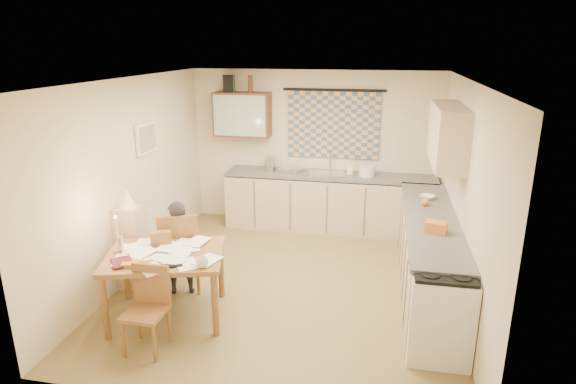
% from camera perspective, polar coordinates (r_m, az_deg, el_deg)
% --- Properties ---
extents(floor, '(4.00, 4.50, 0.02)m').
position_cam_1_polar(floor, '(6.18, -0.07, -10.76)').
color(floor, brown).
rests_on(floor, ground).
extents(ceiling, '(4.00, 4.50, 0.02)m').
position_cam_1_polar(ceiling, '(5.47, -0.08, 13.25)').
color(ceiling, white).
rests_on(ceiling, floor).
extents(wall_back, '(4.00, 0.02, 2.50)m').
position_cam_1_polar(wall_back, '(7.86, 3.16, 5.15)').
color(wall_back, beige).
rests_on(wall_back, floor).
extents(wall_front, '(4.00, 0.02, 2.50)m').
position_cam_1_polar(wall_front, '(3.66, -7.10, -9.54)').
color(wall_front, beige).
rests_on(wall_front, floor).
extents(wall_left, '(0.02, 4.50, 2.50)m').
position_cam_1_polar(wall_left, '(6.39, -18.06, 1.48)').
color(wall_left, beige).
rests_on(wall_left, floor).
extents(wall_right, '(0.02, 4.50, 2.50)m').
position_cam_1_polar(wall_right, '(5.68, 20.25, -0.66)').
color(wall_right, beige).
rests_on(wall_right, floor).
extents(window_blind, '(1.45, 0.03, 1.05)m').
position_cam_1_polar(window_blind, '(7.71, 5.39, 7.89)').
color(window_blind, '#3C5882').
rests_on(window_blind, wall_back).
extents(curtain_rod, '(1.60, 0.04, 0.04)m').
position_cam_1_polar(curtain_rod, '(7.62, 5.49, 11.95)').
color(curtain_rod, black).
rests_on(curtain_rod, wall_back).
extents(wall_cabinet, '(0.90, 0.34, 0.70)m').
position_cam_1_polar(wall_cabinet, '(7.83, -5.43, 9.15)').
color(wall_cabinet, '#582A1A').
rests_on(wall_cabinet, wall_back).
extents(wall_cabinet_glass, '(0.84, 0.02, 0.64)m').
position_cam_1_polar(wall_cabinet_glass, '(7.67, -5.80, 8.97)').
color(wall_cabinet_glass, '#99B2A5').
rests_on(wall_cabinet_glass, wall_back).
extents(upper_cabinet_right, '(0.34, 1.30, 0.70)m').
position_cam_1_polar(upper_cabinet_right, '(6.04, 18.40, 6.44)').
color(upper_cabinet_right, tan).
rests_on(upper_cabinet_right, wall_right).
extents(framed_print, '(0.04, 0.50, 0.40)m').
position_cam_1_polar(framed_print, '(6.61, -16.46, 6.15)').
color(framed_print, white).
rests_on(framed_print, wall_left).
extents(print_canvas, '(0.01, 0.42, 0.32)m').
position_cam_1_polar(print_canvas, '(6.60, -16.27, 6.15)').
color(print_canvas, '#B8B5A1').
rests_on(print_canvas, wall_left).
extents(counter_back, '(3.30, 0.62, 0.92)m').
position_cam_1_polar(counter_back, '(7.74, 4.90, -1.21)').
color(counter_back, tan).
rests_on(counter_back, floor).
extents(counter_right, '(0.62, 2.95, 0.92)m').
position_cam_1_polar(counter_right, '(6.12, 16.29, -6.99)').
color(counter_right, tan).
rests_on(counter_right, floor).
extents(stove, '(0.58, 0.58, 0.90)m').
position_cam_1_polar(stove, '(4.91, 17.54, -13.47)').
color(stove, white).
rests_on(stove, floor).
extents(sink, '(0.63, 0.56, 0.10)m').
position_cam_1_polar(sink, '(7.62, 4.63, 1.87)').
color(sink, silver).
rests_on(sink, counter_back).
extents(tap, '(0.03, 0.03, 0.28)m').
position_cam_1_polar(tap, '(7.74, 5.04, 3.48)').
color(tap, silver).
rests_on(tap, counter_back).
extents(dish_rack, '(0.43, 0.40, 0.06)m').
position_cam_1_polar(dish_rack, '(7.68, 0.38, 2.60)').
color(dish_rack, silver).
rests_on(dish_rack, counter_back).
extents(kettle, '(0.22, 0.22, 0.24)m').
position_cam_1_polar(kettle, '(7.73, -2.10, 3.36)').
color(kettle, silver).
rests_on(kettle, counter_back).
extents(mixing_bowl, '(0.28, 0.28, 0.16)m').
position_cam_1_polar(mixing_bowl, '(7.54, 9.34, 2.49)').
color(mixing_bowl, white).
rests_on(mixing_bowl, counter_back).
extents(soap_bottle, '(0.09, 0.09, 0.20)m').
position_cam_1_polar(soap_bottle, '(7.60, 7.36, 2.85)').
color(soap_bottle, white).
rests_on(soap_bottle, counter_back).
extents(bowl, '(0.32, 0.32, 0.05)m').
position_cam_1_polar(bowl, '(6.62, 16.17, -0.58)').
color(bowl, white).
rests_on(bowl, counter_right).
extents(orange_bag, '(0.26, 0.22, 0.12)m').
position_cam_1_polar(orange_bag, '(5.47, 17.14, -3.99)').
color(orange_bag, orange).
rests_on(orange_bag, counter_right).
extents(fruit_orange, '(0.10, 0.10, 0.10)m').
position_cam_1_polar(fruit_orange, '(6.32, 15.95, -1.16)').
color(fruit_orange, orange).
rests_on(fruit_orange, counter_right).
extents(speaker, '(0.22, 0.24, 0.26)m').
position_cam_1_polar(speaker, '(7.84, -7.12, 12.64)').
color(speaker, black).
rests_on(speaker, wall_cabinet).
extents(bottle_green, '(0.09, 0.09, 0.26)m').
position_cam_1_polar(bottle_green, '(7.82, -6.55, 12.64)').
color(bottle_green, '#195926').
rests_on(bottle_green, wall_cabinet).
extents(bottle_brown, '(0.08, 0.08, 0.26)m').
position_cam_1_polar(bottle_brown, '(7.74, -4.51, 12.65)').
color(bottle_brown, '#582A1A').
rests_on(bottle_brown, wall_cabinet).
extents(dining_table, '(1.41, 1.20, 0.75)m').
position_cam_1_polar(dining_table, '(5.47, -14.11, -10.64)').
color(dining_table, brown).
rests_on(dining_table, floor).
extents(chair_far, '(0.60, 0.60, 1.02)m').
position_cam_1_polar(chair_far, '(6.03, -12.59, -8.50)').
color(chair_far, brown).
rests_on(chair_far, floor).
extents(chair_near, '(0.38, 0.38, 0.84)m').
position_cam_1_polar(chair_near, '(5.05, -16.36, -14.90)').
color(chair_near, brown).
rests_on(chair_near, floor).
extents(person, '(0.59, 0.53, 1.16)m').
position_cam_1_polar(person, '(5.86, -12.79, -6.46)').
color(person, black).
rests_on(person, floor).
extents(shelf_stand, '(0.32, 0.30, 1.03)m').
position_cam_1_polar(shelf_stand, '(6.18, -18.01, -6.25)').
color(shelf_stand, tan).
rests_on(shelf_stand, floor).
extents(lampshade, '(0.20, 0.20, 0.22)m').
position_cam_1_polar(lampshade, '(5.96, -18.56, -0.71)').
color(lampshade, white).
rests_on(lampshade, shelf_stand).
extents(letter_rack, '(0.24, 0.17, 0.16)m').
position_cam_1_polar(letter_rack, '(5.51, -14.81, -5.33)').
color(letter_rack, brown).
rests_on(letter_rack, dining_table).
extents(mug, '(0.24, 0.24, 0.10)m').
position_cam_1_polar(mug, '(4.92, -10.14, -8.21)').
color(mug, white).
rests_on(mug, dining_table).
extents(magazine, '(0.45, 0.45, 0.02)m').
position_cam_1_polar(magazine, '(5.20, -20.17, -8.08)').
color(magazine, maroon).
rests_on(magazine, dining_table).
extents(book, '(0.38, 0.40, 0.02)m').
position_cam_1_polar(book, '(5.28, -18.77, -7.52)').
color(book, orange).
rests_on(book, dining_table).
extents(orange_box, '(0.14, 0.11, 0.04)m').
position_cam_1_polar(orange_box, '(5.11, -18.49, -8.22)').
color(orange_box, orange).
rests_on(orange_box, dining_table).
extents(eyeglasses, '(0.13, 0.10, 0.02)m').
position_cam_1_polar(eyeglasses, '(4.99, -13.16, -8.53)').
color(eyeglasses, black).
rests_on(eyeglasses, dining_table).
extents(candle_holder, '(0.08, 0.08, 0.18)m').
position_cam_1_polar(candle_holder, '(5.45, -19.20, -5.87)').
color(candle_holder, silver).
rests_on(candle_holder, dining_table).
extents(candle, '(0.03, 0.03, 0.22)m').
position_cam_1_polar(candle, '(5.37, -19.70, -3.98)').
color(candle, white).
rests_on(candle, dining_table).
extents(candle_flame, '(0.02, 0.02, 0.02)m').
position_cam_1_polar(candle_flame, '(5.31, -19.75, -2.81)').
color(candle_flame, '#FFCC66').
rests_on(candle_flame, dining_table).
extents(papers, '(1.22, 1.05, 0.02)m').
position_cam_1_polar(papers, '(5.30, -14.28, -6.99)').
color(papers, white).
rests_on(papers, dining_table).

